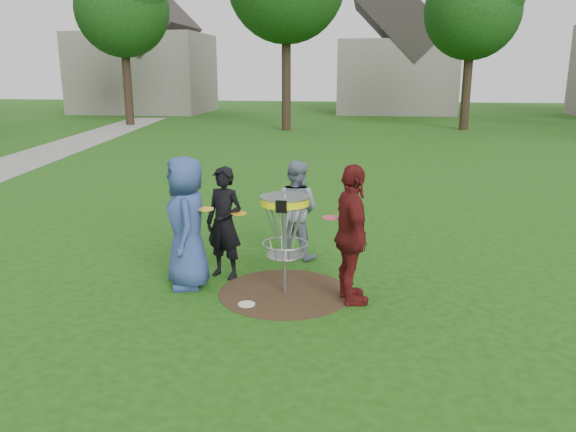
# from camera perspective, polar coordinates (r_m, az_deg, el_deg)

# --- Properties ---
(ground) EXTENTS (100.00, 100.00, 0.00)m
(ground) POSITION_cam_1_polar(r_m,az_deg,el_deg) (7.69, -0.31, -7.79)
(ground) COLOR #19470F
(ground) RESTS_ON ground
(dirt_patch) EXTENTS (1.80, 1.80, 0.01)m
(dirt_patch) POSITION_cam_1_polar(r_m,az_deg,el_deg) (7.69, -0.31, -7.77)
(dirt_patch) COLOR #47331E
(dirt_patch) RESTS_ON ground
(player_blue) EXTENTS (0.85, 1.04, 1.83)m
(player_blue) POSITION_cam_1_polar(r_m,az_deg,el_deg) (7.76, -10.26, -0.69)
(player_blue) COLOR #304586
(player_blue) RESTS_ON ground
(player_black) EXTENTS (0.69, 0.58, 1.62)m
(player_black) POSITION_cam_1_polar(r_m,az_deg,el_deg) (8.07, -6.49, -0.71)
(player_black) COLOR black
(player_black) RESTS_ON ground
(player_grey) EXTENTS (0.92, 0.82, 1.57)m
(player_grey) POSITION_cam_1_polar(r_m,az_deg,el_deg) (8.92, 0.80, 0.68)
(player_grey) COLOR gray
(player_grey) RESTS_ON ground
(player_maroon) EXTENTS (0.72, 1.14, 1.81)m
(player_maroon) POSITION_cam_1_polar(r_m,az_deg,el_deg) (7.15, 6.49, -1.94)
(player_maroon) COLOR #5E1515
(player_maroon) RESTS_ON ground
(disc_on_grass) EXTENTS (0.22, 0.22, 0.02)m
(disc_on_grass) POSITION_cam_1_polar(r_m,az_deg,el_deg) (7.32, -4.23, -8.95)
(disc_on_grass) COLOR white
(disc_on_grass) RESTS_ON ground
(disc_golf_basket) EXTENTS (0.66, 0.67, 1.38)m
(disc_golf_basket) POSITION_cam_1_polar(r_m,az_deg,el_deg) (7.36, -0.32, -0.43)
(disc_golf_basket) COLOR #9EA0A5
(disc_golf_basket) RESTS_ON ground
(held_discs) EXTENTS (1.91, 1.62, 0.17)m
(held_discs) POSITION_cam_1_polar(r_m,az_deg,el_deg) (7.78, -2.13, 0.59)
(held_discs) COLOR yellow
(held_discs) RESTS_ON ground
(house_row) EXTENTS (44.50, 10.65, 11.62)m
(house_row) POSITION_cam_1_polar(r_m,az_deg,el_deg) (40.30, 13.72, 15.85)
(house_row) COLOR gray
(house_row) RESTS_ON ground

